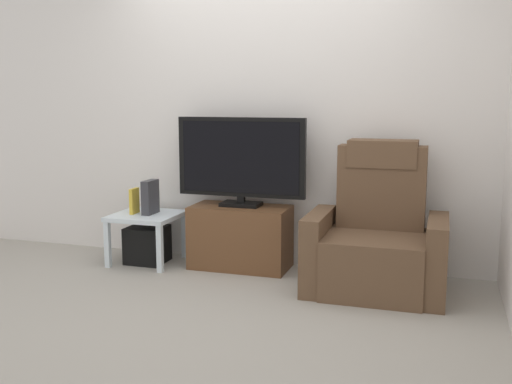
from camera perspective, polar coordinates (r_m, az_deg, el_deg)
name	(u,v)px	position (r m, az deg, el deg)	size (l,w,h in m)	color
ground_plane	(220,303)	(4.14, -3.51, -10.60)	(6.40, 6.40, 0.00)	#9E998E
wall_back	(267,109)	(4.97, 1.08, 8.01)	(6.40, 0.06, 2.60)	silver
tv_stand	(240,237)	(4.89, -1.51, -4.33)	(0.80, 0.41, 0.51)	brown
television	(241,160)	(4.80, -1.46, 3.13)	(1.07, 0.20, 0.72)	black
recliner_armchair	(377,239)	(4.41, 11.54, -4.48)	(0.98, 0.78, 1.08)	brown
side_table	(147,221)	(5.11, -10.44, -2.77)	(0.54, 0.54, 0.42)	silver
subwoofer_box	(147,244)	(5.15, -10.38, -4.97)	(0.31, 0.31, 0.31)	black
book_upright	(134,201)	(5.11, -11.60, -0.85)	(0.03, 0.12, 0.21)	gold
game_console	(150,197)	(5.06, -10.11, -0.48)	(0.07, 0.20, 0.28)	#333338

